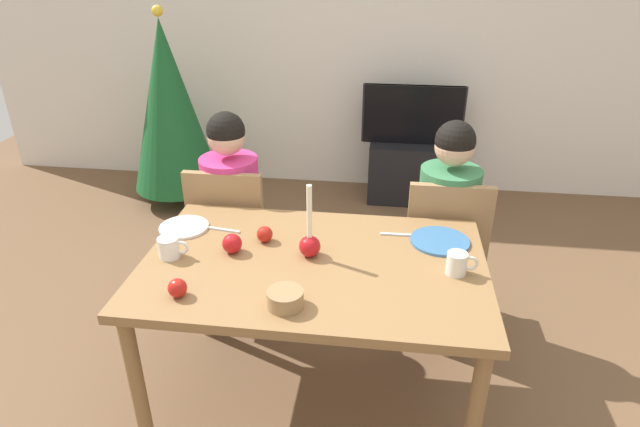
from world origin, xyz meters
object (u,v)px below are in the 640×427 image
dining_table (314,279)px  tv_stand (408,171)px  person_right_child (444,234)px  mug_left (170,248)px  apple_by_right_mug (232,244)px  apple_near_candle (265,234)px  chair_right (444,247)px  apple_by_left_plate (177,288)px  plate_right (440,241)px  christmas_tree (170,107)px  candle_centerpiece (310,242)px  plate_left (184,227)px  mug_right (458,263)px  chair_left (232,233)px  person_left_child (233,221)px  bowl_walnuts (285,299)px  tv (413,115)px

dining_table → tv_stand: size_ratio=2.19×
person_right_child → tv_stand: size_ratio=1.83×
dining_table → mug_left: size_ratio=10.86×
apple_by_right_mug → apple_near_candle: bearing=43.3°
chair_right → apple_by_left_plate: (-1.05, -0.91, 0.27)m
dining_table → tv_stand: 2.38m
plate_right → apple_near_candle: apple_near_candle is taller
tv_stand → christmas_tree: christmas_tree is taller
tv_stand → plate_right: size_ratio=2.51×
chair_right → candle_centerpiece: 0.88m
plate_left → mug_left: mug_left is taller
chair_right → apple_by_left_plate: bearing=-139.1°
chair_right → candle_centerpiece: size_ratio=2.81×
dining_table → mug_right: mug_right is taller
apple_by_left_plate → chair_left: bearing=94.6°
mug_right → apple_by_right_mug: bearing=177.4°
dining_table → apple_near_candle: (-0.23, 0.14, 0.12)m
plate_right → mug_left: size_ratio=1.98×
candle_centerpiece → person_left_child: bearing=130.6°
chair_left → candle_centerpiece: bearing=-47.8°
chair_left → mug_left: (-0.06, -0.65, 0.28)m
chair_left → tv_stand: 1.98m
candle_centerpiece → bowl_walnuts: 0.36m
christmas_tree → apple_by_right_mug: (1.05, -1.97, 0.00)m
tv_stand → tv: size_ratio=0.81×
tv_stand → candle_centerpiece: candle_centerpiece is taller
christmas_tree → candle_centerpiece: (1.38, -1.96, 0.03)m
candle_centerpiece → plate_right: size_ratio=1.25×
christmas_tree → plate_right: (1.92, -1.77, -0.03)m
person_right_child → apple_by_right_mug: bearing=-146.9°
tv → mug_right: size_ratio=6.40×
chair_left → plate_right: bearing=-19.7°
candle_centerpiece → mug_left: size_ratio=2.48×
tv → candle_centerpiece: 2.31m
chair_left → dining_table: bearing=-48.8°
chair_left → tv: (0.98, 1.69, 0.20)m
tv → plate_right: (0.07, -2.07, 0.05)m
christmas_tree → mug_right: (1.97, -2.01, 0.01)m
apple_near_candle → plate_right: bearing=7.0°
chair_right → tv_stand: 1.72m
bowl_walnuts → apple_near_candle: apple_near_candle is taller
dining_table → mug_left: bearing=-176.2°
chair_left → christmas_tree: size_ratio=0.59×
dining_table → bowl_walnuts: 0.33m
chair_left → tv_stand: bearing=59.8°
person_left_child → christmas_tree: (-0.87, 1.36, 0.22)m
bowl_walnuts → dining_table: bearing=79.4°
person_right_child → apple_near_candle: size_ratio=16.63×
tv_stand → apple_by_right_mug: size_ratio=7.65×
plate_left → plate_right: bearing=1.2°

